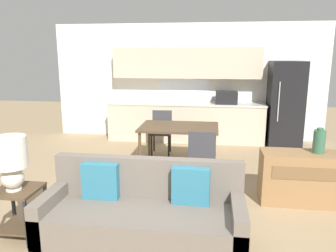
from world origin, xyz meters
name	(u,v)px	position (x,y,z in m)	size (l,w,h in m)	color
ground_plane	(151,239)	(0.00, 0.00, 0.00)	(20.00, 20.00, 0.00)	#9E8460
wall_back	(187,82)	(0.00, 4.63, 1.35)	(6.40, 0.07, 2.70)	silver
kitchen_counter	(186,105)	(0.02, 4.33, 0.84)	(3.60, 0.65, 2.15)	beige
refrigerator	(285,104)	(2.20, 4.22, 0.93)	(0.71, 0.76, 1.85)	black
dining_table	(179,130)	(0.05, 2.44, 0.68)	(1.37, 0.93, 0.75)	brown
couch	(143,213)	(-0.06, -0.06, 0.34)	(2.10, 0.80, 0.88)	#3D2D1E
side_table	(19,205)	(-1.44, -0.13, 0.38)	(0.45, 0.45, 0.56)	brown
table_lamp	(11,159)	(-1.46, -0.16, 0.91)	(0.34, 0.34, 0.59)	silver
credenza	(302,178)	(1.85, 1.20, 0.35)	(1.10, 0.47, 0.71)	olive
vase	(319,141)	(2.04, 1.22, 0.86)	(0.16, 0.16, 0.34)	#336047
dining_chair_far_left	(161,130)	(-0.39, 3.22, 0.49)	(0.44, 0.44, 0.87)	#38383D
dining_chair_near_right	(202,154)	(0.49, 1.65, 0.49)	(0.43, 0.43, 0.87)	#38383D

